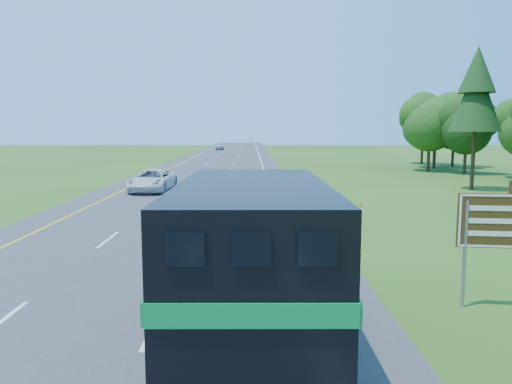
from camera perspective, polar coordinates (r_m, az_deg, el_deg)
road at (r=50.52m, az=-5.19°, el=1.96°), size 15.00×260.00×0.04m
lane_markings at (r=50.52m, az=-5.19°, el=1.99°), size 11.15×260.00×0.01m
horse_truck at (r=9.51m, az=-0.39°, el=-8.56°), size 2.64×8.12×3.58m
white_suv at (r=37.45m, az=-11.77°, el=1.32°), size 3.03×5.97×1.62m
far_car at (r=113.94m, az=-4.17°, el=5.24°), size 2.15×4.86×1.63m
exit_sign at (r=13.93m, az=25.95°, el=-3.51°), size 1.93×0.30×3.29m
delineator at (r=23.60m, az=11.82°, el=-2.57°), size 0.09×0.05×1.16m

